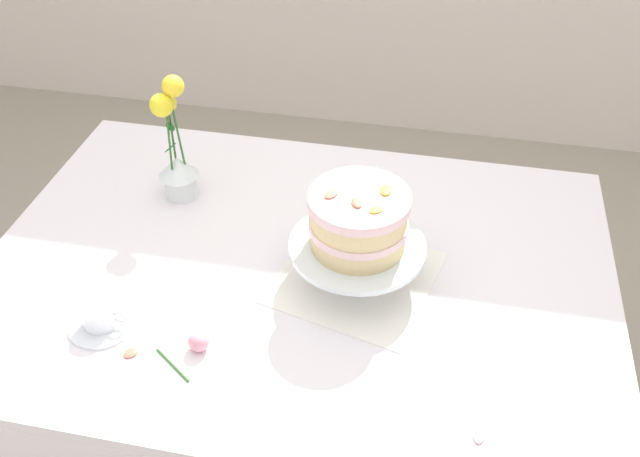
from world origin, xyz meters
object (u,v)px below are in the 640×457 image
(layer_cake, at_px, (359,220))
(teacup, at_px, (100,318))
(dining_table, at_px, (294,303))
(flower_vase, at_px, (176,152))
(cake_stand, at_px, (357,250))
(fallen_rose, at_px, (198,342))

(layer_cake, height_order, teacup, layer_cake)
(dining_table, relative_size, flower_vase, 4.23)
(dining_table, xyz_separation_m, cake_stand, (0.14, 0.02, 0.18))
(flower_vase, distance_m, fallen_rose, 0.53)
(cake_stand, height_order, teacup, cake_stand)
(teacup, bearing_deg, cake_stand, 26.42)
(dining_table, relative_size, cake_stand, 4.83)
(cake_stand, height_order, fallen_rose, cake_stand)
(fallen_rose, bearing_deg, dining_table, 61.37)
(dining_table, xyz_separation_m, flower_vase, (-0.34, 0.22, 0.22))
(layer_cake, bearing_deg, flower_vase, 156.34)
(dining_table, distance_m, teacup, 0.43)
(dining_table, height_order, flower_vase, flower_vase)
(dining_table, xyz_separation_m, layer_cake, (0.14, 0.02, 0.26))
(dining_table, distance_m, cake_stand, 0.22)
(fallen_rose, bearing_deg, flower_vase, 113.87)
(teacup, bearing_deg, fallen_rose, -5.32)
(cake_stand, distance_m, layer_cake, 0.08)
(cake_stand, xyz_separation_m, teacup, (-0.48, -0.24, -0.06))
(dining_table, height_order, fallen_rose, fallen_rose)
(teacup, xyz_separation_m, fallen_rose, (0.21, -0.02, -0.00))
(dining_table, bearing_deg, cake_stand, 6.42)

